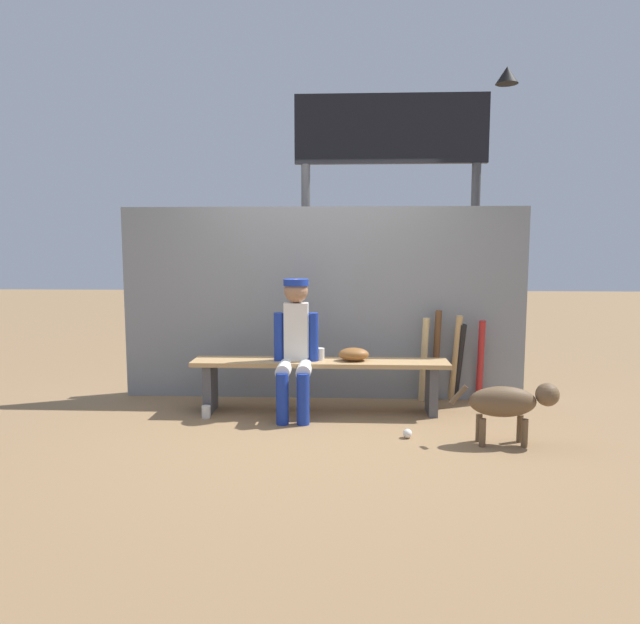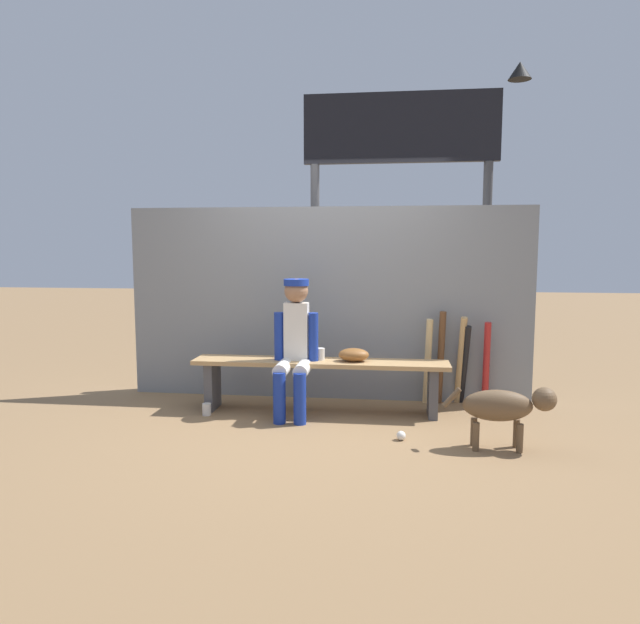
# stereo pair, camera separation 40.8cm
# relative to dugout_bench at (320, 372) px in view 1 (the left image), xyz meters

# --- Properties ---
(ground_plane) EXTENTS (30.00, 30.00, 0.00)m
(ground_plane) POSITION_rel_dugout_bench_xyz_m (0.00, 0.00, -0.38)
(ground_plane) COLOR olive
(chainlink_fence) EXTENTS (4.04, 0.03, 1.93)m
(chainlink_fence) POSITION_rel_dugout_bench_xyz_m (0.00, 0.52, 0.59)
(chainlink_fence) COLOR gray
(chainlink_fence) RESTS_ON ground_plane
(dugout_bench) EXTENTS (2.36, 0.36, 0.49)m
(dugout_bench) POSITION_rel_dugout_bench_xyz_m (0.00, 0.00, 0.00)
(dugout_bench) COLOR tan
(dugout_bench) RESTS_ON ground_plane
(player_seated) EXTENTS (0.41, 0.55, 1.24)m
(player_seated) POSITION_rel_dugout_bench_xyz_m (-0.22, -0.11, 0.30)
(player_seated) COLOR silver
(player_seated) RESTS_ON ground_plane
(baseball_glove) EXTENTS (0.28, 0.20, 0.12)m
(baseball_glove) POSITION_rel_dugout_bench_xyz_m (0.31, 0.00, 0.17)
(baseball_glove) COLOR brown
(baseball_glove) RESTS_ON dugout_bench
(bat_wood_natural) EXTENTS (0.09, 0.17, 0.85)m
(bat_wood_natural) POSITION_rel_dugout_bench_xyz_m (1.01, 0.40, 0.05)
(bat_wood_natural) COLOR tan
(bat_wood_natural) RESTS_ON ground_plane
(bat_wood_dark) EXTENTS (0.09, 0.16, 0.92)m
(bat_wood_dark) POSITION_rel_dugout_bench_xyz_m (1.13, 0.43, 0.08)
(bat_wood_dark) COLOR brown
(bat_wood_dark) RESTS_ON ground_plane
(bat_wood_tan) EXTENTS (0.10, 0.25, 0.88)m
(bat_wood_tan) POSITION_rel_dugout_bench_xyz_m (1.32, 0.42, 0.06)
(bat_wood_tan) COLOR tan
(bat_wood_tan) RESTS_ON ground_plane
(bat_aluminum_black) EXTENTS (0.10, 0.26, 0.79)m
(bat_aluminum_black) POSITION_rel_dugout_bench_xyz_m (1.36, 0.43, 0.02)
(bat_aluminum_black) COLOR black
(bat_aluminum_black) RESTS_ON ground_plane
(bat_aluminum_red) EXTENTS (0.08, 0.18, 0.83)m
(bat_aluminum_red) POSITION_rel_dugout_bench_xyz_m (1.56, 0.41, 0.04)
(bat_aluminum_red) COLOR #B22323
(bat_aluminum_red) RESTS_ON ground_plane
(baseball) EXTENTS (0.07, 0.07, 0.07)m
(baseball) POSITION_rel_dugout_bench_xyz_m (0.74, -0.69, -0.34)
(baseball) COLOR white
(baseball) RESTS_ON ground_plane
(cup_on_ground) EXTENTS (0.08, 0.08, 0.11)m
(cup_on_ground) POSITION_rel_dugout_bench_xyz_m (-1.02, -0.23, -0.32)
(cup_on_ground) COLOR silver
(cup_on_ground) RESTS_ON ground_plane
(cup_on_bench) EXTENTS (0.08, 0.08, 0.11)m
(cup_on_bench) POSITION_rel_dugout_bench_xyz_m (0.00, 0.03, 0.17)
(cup_on_bench) COLOR silver
(cup_on_bench) RESTS_ON dugout_bench
(scoreboard) EXTENTS (2.40, 0.27, 3.44)m
(scoreboard) POSITION_rel_dugout_bench_xyz_m (0.79, 1.31, 2.06)
(scoreboard) COLOR #3F3F42
(scoreboard) RESTS_ON ground_plane
(dog) EXTENTS (0.84, 0.20, 0.49)m
(dog) POSITION_rel_dugout_bench_xyz_m (1.51, -0.81, -0.04)
(dog) COLOR brown
(dog) RESTS_ON ground_plane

